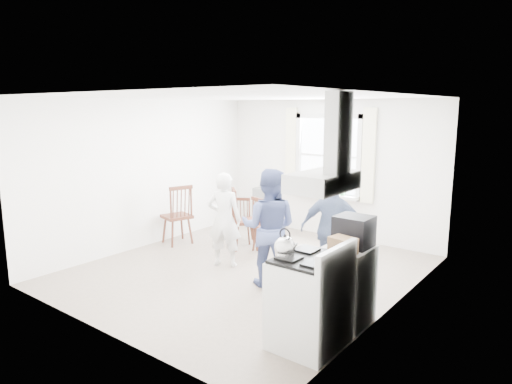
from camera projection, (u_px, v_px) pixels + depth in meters
The scene contains 17 objects.
room_shell at pixel (247, 186), 6.73m from camera, with size 4.62×5.12×2.64m.
window_assembly at pixel (328, 161), 8.61m from camera, with size 1.88×0.24×1.70m.
range_hood at pixel (328, 165), 4.33m from camera, with size 0.45×0.76×0.94m.
shelf_unit at pixel (264, 207), 9.55m from camera, with size 0.40×0.30×0.80m, color slate.
gas_stove at pixel (310, 301), 4.68m from camera, with size 0.68×0.76×1.12m.
kettle at pixel (285, 248), 4.59m from camera, with size 0.22×0.22×0.31m.
low_cabinet at pixel (347, 285), 5.19m from camera, with size 0.50×0.55×0.90m, color silver.
stereo_stack at pixel (354, 231), 5.12m from camera, with size 0.40×0.35×0.35m.
cardboard_box at pixel (343, 245), 4.88m from camera, with size 0.27×0.19×0.18m, color #9D754C.
windsor_chair_a at pixel (241, 215), 8.26m from camera, with size 0.49×0.49×0.87m.
windsor_chair_b at pixel (239, 212), 7.94m from camera, with size 0.63×0.63×1.07m.
windsor_chair_c at pixel (180, 208), 8.15m from camera, with size 0.57×0.57×1.10m.
person_left at pixel (224, 220), 7.05m from camera, with size 0.54×0.54×1.48m, color white.
person_mid at pixel (269, 227), 6.27m from camera, with size 0.80×0.80×1.64m, color #4A5689.
person_right at pixel (332, 229), 6.41m from camera, with size 0.89×0.89×1.52m, color navy.
potted_plant at pixel (344, 186), 8.38m from camera, with size 0.20×0.20×0.36m, color #316E39.
windsor_chair_d at pixel (262, 219), 7.70m from camera, with size 0.51×0.50×0.97m.
Camera 1 is at (4.15, -5.18, 2.43)m, focal length 32.00 mm.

